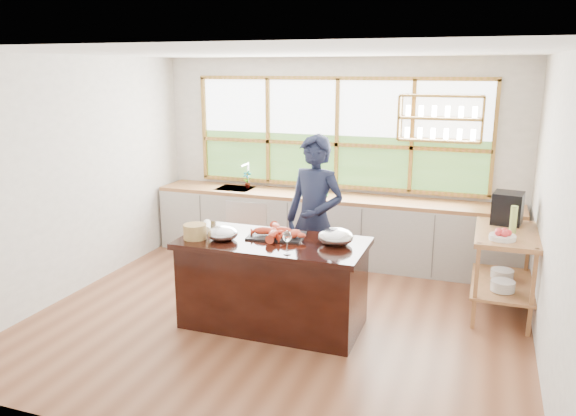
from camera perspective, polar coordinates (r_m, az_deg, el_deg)
The scene contains 18 objects.
ground_plane at distance 6.05m, azimuth -0.82°, elevation -10.94°, with size 5.00×5.00×0.00m, color brown.
room_shell at distance 6.02m, azimuth 1.06°, elevation 6.35°, with size 5.02×4.52×2.71m.
back_counter at distance 7.64m, azimuth 4.13°, elevation -1.97°, with size 4.90×0.63×0.90m.
right_shelf_unit at distance 6.34m, azimuth 21.12°, elevation -4.86°, with size 0.62×1.10×0.90m.
island at distance 5.70m, azimuth -1.54°, elevation -7.60°, with size 1.85×0.90×0.90m.
cook at distance 6.13m, azimuth 2.72°, elevation -1.28°, with size 0.68×0.45×1.88m, color #171C34.
potted_plant at distance 7.96m, azimuth -4.17°, elevation 2.91°, with size 0.13×0.09×0.25m, color slate.
cutting_board at distance 7.58m, azimuth 2.59°, elevation 1.47°, with size 0.40×0.30×0.01m, color #49CC3E.
espresso_machine at distance 6.57m, azimuth 21.42°, elevation -0.00°, with size 0.30×0.32×0.35m, color black.
wine_bottle at distance 6.21m, azimuth 21.93°, elevation -1.09°, with size 0.07×0.07×0.29m, color #A6C25C.
fruit_bowl at distance 5.96m, azimuth 20.97°, elevation -2.63°, with size 0.26×0.26×0.11m.
slate_board at distance 5.68m, azimuth -1.18°, elevation -2.82°, with size 0.55×0.40×0.02m, color black.
lobster_pile at distance 5.63m, azimuth -1.08°, elevation -2.44°, with size 0.52×0.48×0.08m.
mixing_bowl_left at distance 5.60m, azimuth -6.63°, elevation -2.59°, with size 0.30×0.30×0.15m, color silver.
mixing_bowl_right at distance 5.44m, azimuth 4.88°, elevation -2.93°, with size 0.34×0.34×0.17m, color silver.
wine_glass at distance 5.10m, azimuth -0.09°, elevation -3.00°, with size 0.08×0.08×0.22m.
wicker_basket at distance 5.67m, azimuth -9.43°, elevation -2.38°, with size 0.23×0.23×0.15m, color tan.
parchment_roll at distance 5.94m, azimuth -8.25°, elevation -1.89°, with size 0.08×0.08×0.30m, color white.
Camera 1 is at (1.92, -5.14, 2.56)m, focal length 35.00 mm.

